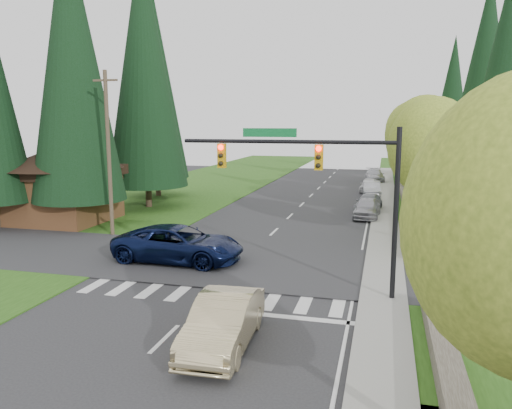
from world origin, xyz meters
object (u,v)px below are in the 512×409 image
at_px(parked_car_b, 369,203).
at_px(sedan_champagne, 223,322).
at_px(parked_car_e, 375,175).
at_px(suv_navy, 179,244).
at_px(parked_car_a, 367,208).
at_px(parked_car_d, 369,185).
at_px(parked_car_c, 371,189).

bearing_deg(parked_car_b, sedan_champagne, -91.79).
xyz_separation_m(sedan_champagne, parked_car_e, (3.58, 46.02, -0.07)).
bearing_deg(parked_car_e, suv_navy, -109.14).
bearing_deg(parked_car_b, parked_car_e, 96.12).
relative_size(sedan_champagne, parked_car_a, 1.13).
bearing_deg(parked_car_d, parked_car_c, -80.63).
height_order(parked_car_a, parked_car_d, parked_car_a).
relative_size(sedan_champagne, parked_car_d, 1.21).
distance_m(parked_car_a, parked_car_c, 10.80).
height_order(parked_car_b, parked_car_c, parked_car_c).
relative_size(parked_car_c, parked_car_d, 1.08).
relative_size(suv_navy, parked_car_d, 1.61).
xyz_separation_m(suv_navy, parked_car_e, (8.77, 37.39, -0.17)).
height_order(parked_car_b, parked_car_e, parked_car_e).
bearing_deg(parked_car_d, parked_car_a, -84.81).
relative_size(sedan_champagne, parked_car_b, 1.11).
distance_m(suv_navy, parked_car_b, 19.21).
height_order(parked_car_a, parked_car_b, parked_car_a).
bearing_deg(parked_car_e, parked_car_d, -98.05).
height_order(parked_car_d, parked_car_e, parked_car_e).
xyz_separation_m(suv_navy, parked_car_a, (8.77, 14.17, -0.17)).
xyz_separation_m(suv_navy, parked_car_d, (8.44, 28.39, -0.22)).
distance_m(parked_car_a, parked_car_b, 2.93).
bearing_deg(suv_navy, parked_car_d, -14.84).
bearing_deg(sedan_champagne, parked_car_c, 81.20).
distance_m(parked_car_a, parked_car_d, 14.23).
xyz_separation_m(parked_car_b, parked_car_d, (-0.33, 11.30, 0.05)).
bearing_deg(parked_car_e, sedan_champagne, -100.39).
xyz_separation_m(parked_car_d, parked_car_e, (0.33, 9.00, 0.05)).
bearing_deg(parked_car_d, parked_car_b, -84.47).
bearing_deg(parked_car_a, parked_car_e, 93.64).
distance_m(parked_car_c, parked_car_e, 12.42).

